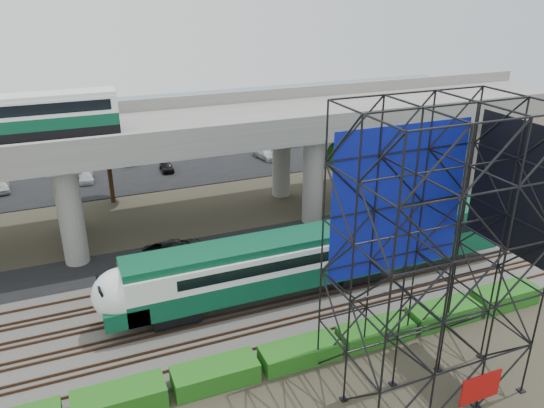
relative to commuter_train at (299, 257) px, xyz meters
name	(u,v)px	position (x,y,z in m)	size (l,w,h in m)	color
ground	(257,322)	(-3.84, -2.00, -2.88)	(140.00, 140.00, 0.00)	#474233
ballast_bed	(246,305)	(-3.84, 0.00, -2.78)	(90.00, 12.00, 0.20)	slate
service_road	(211,250)	(-3.84, 8.50, -2.84)	(90.00, 5.00, 0.08)	black
parking_lot	(155,164)	(-3.84, 32.00, -2.84)	(90.00, 18.00, 0.08)	black
harbor_water	(128,122)	(-3.84, 54.00, -2.87)	(140.00, 40.00, 0.03)	slate
rail_tracks	(246,302)	(-3.84, 0.00, -2.60)	(90.00, 9.52, 0.16)	#472D1E
commuter_train	(299,257)	(0.00, 0.00, 0.00)	(29.30, 3.06, 4.30)	black
overpass	(178,135)	(-4.68, 14.00, 5.33)	(80.00, 12.00, 12.40)	#9E9B93
scaffold_tower	(432,256)	(2.44, -9.98, 4.59)	(9.36, 6.36, 15.00)	black
hedge_strip	(300,352)	(-2.83, -6.30, -2.32)	(34.60, 1.80, 1.20)	#145915
trees	(134,171)	(-8.51, 14.17, 2.69)	(40.94, 16.94, 7.69)	#382314
suv	(176,250)	(-6.66, 8.24, -2.10)	(2.32, 5.03, 1.40)	black
parked_cars	(167,157)	(-2.34, 32.03, -2.20)	(35.97, 9.46, 1.31)	#BDBDBD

